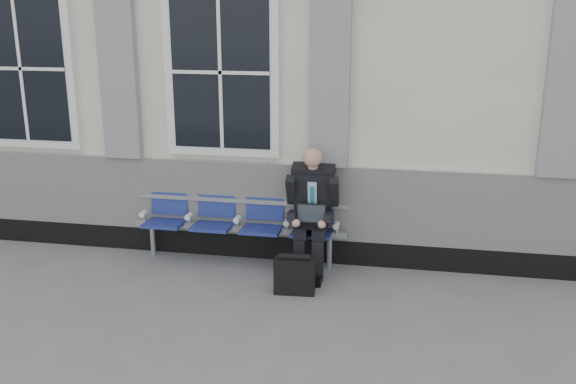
# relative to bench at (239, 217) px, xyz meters

# --- Properties ---
(ground) EXTENTS (70.00, 70.00, 0.00)m
(ground) POSITION_rel_bench_xyz_m (-0.55, -1.32, -0.55)
(ground) COLOR slate
(ground) RESTS_ON ground
(station_building) EXTENTS (14.40, 4.40, 4.49)m
(station_building) POSITION_rel_bench_xyz_m (-0.57, 2.15, 1.67)
(station_building) COLOR silver
(station_building) RESTS_ON ground
(bench) EXTENTS (2.60, 0.47, 0.91)m
(bench) POSITION_rel_bench_xyz_m (0.00, 0.00, 0.00)
(bench) COLOR #9EA0A3
(bench) RESTS_ON ground
(businessman) EXTENTS (0.60, 0.81, 1.46)m
(businessman) POSITION_rel_bench_xyz_m (0.90, -0.14, 0.23)
(businessman) COLOR black
(businessman) RESTS_ON ground
(briefcase) EXTENTS (0.45, 0.21, 0.45)m
(briefcase) POSITION_rel_bench_xyz_m (0.82, -0.78, -0.35)
(briefcase) COLOR black
(briefcase) RESTS_ON ground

